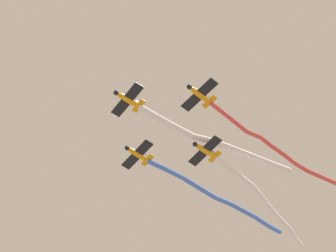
% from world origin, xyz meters
% --- Properties ---
extents(airplane_lead, '(4.76, 5.62, 1.49)m').
position_xyz_m(airplane_lead, '(-3.31, 4.90, 79.02)').
color(airplane_lead, orange).
extents(smoke_trail_lead, '(19.87, 17.16, 3.16)m').
position_xyz_m(smoke_trail_lead, '(8.23, -3.99, 80.32)').
color(smoke_trail_lead, white).
extents(airplane_left_wing, '(4.60, 5.79, 1.49)m').
position_xyz_m(airplane_left_wing, '(-1.26, -4.47, 78.62)').
color(airplane_left_wing, orange).
extents(smoke_trail_left_wing, '(18.50, 13.68, 2.08)m').
position_xyz_m(smoke_trail_left_wing, '(9.75, -11.69, 77.85)').
color(smoke_trail_left_wing, '#DB4C4C').
extents(airplane_right_wing, '(4.69, 5.70, 1.49)m').
position_xyz_m(airplane_right_wing, '(6.05, 6.94, 79.32)').
color(airplane_right_wing, orange).
extents(smoke_trail_right_wing, '(22.17, 14.93, 2.60)m').
position_xyz_m(smoke_trail_right_wing, '(18.45, -1.63, 79.92)').
color(smoke_trail_right_wing, '#4C75DB').
extents(airplane_slot, '(4.71, 5.68, 1.49)m').
position_xyz_m(airplane_slot, '(8.10, -2.42, 78.82)').
color(airplane_slot, orange).
extents(smoke_trail_slot, '(21.65, 8.25, 1.27)m').
position_xyz_m(smoke_trail_slot, '(20.21, -8.04, 78.46)').
color(smoke_trail_slot, white).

